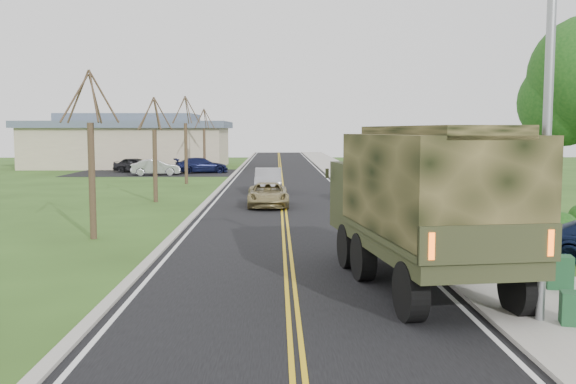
{
  "coord_description": "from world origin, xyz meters",
  "views": [
    {
      "loc": [
        -0.34,
        -13.12,
        3.93
      ],
      "look_at": [
        0.05,
        8.95,
        1.8
      ],
      "focal_mm": 40.0,
      "sensor_mm": 36.0,
      "label": 1
    }
  ],
  "objects_px": {
    "military_truck": "(421,196)",
    "utility_box_far": "(575,308)",
    "suv_champagne": "(268,195)",
    "sedan_silver": "(268,181)",
    "utility_box_near": "(559,272)"
  },
  "relations": [
    {
      "from": "utility_box_near",
      "to": "military_truck",
      "type": "bearing_deg",
      "value": -175.48
    },
    {
      "from": "suv_champagne",
      "to": "sedan_silver",
      "type": "bearing_deg",
      "value": 89.34
    },
    {
      "from": "sedan_silver",
      "to": "utility_box_far",
      "type": "xyz_separation_m",
      "value": [
        6.43,
        -27.83,
        -0.35
      ]
    },
    {
      "from": "military_truck",
      "to": "utility_box_far",
      "type": "bearing_deg",
      "value": -63.51
    },
    {
      "from": "sedan_silver",
      "to": "utility_box_far",
      "type": "height_order",
      "value": "sedan_silver"
    },
    {
      "from": "military_truck",
      "to": "sedan_silver",
      "type": "height_order",
      "value": "military_truck"
    },
    {
      "from": "utility_box_far",
      "to": "suv_champagne",
      "type": "bearing_deg",
      "value": 122.55
    },
    {
      "from": "sedan_silver",
      "to": "utility_box_near",
      "type": "xyz_separation_m",
      "value": [
        7.4,
        -24.92,
        -0.28
      ]
    },
    {
      "from": "military_truck",
      "to": "sedan_silver",
      "type": "bearing_deg",
      "value": 91.98
    },
    {
      "from": "sedan_silver",
      "to": "utility_box_near",
      "type": "relative_size",
      "value": 5.88
    },
    {
      "from": "military_truck",
      "to": "utility_box_far",
      "type": "distance_m",
      "value": 4.55
    },
    {
      "from": "sedan_silver",
      "to": "utility_box_far",
      "type": "relative_size",
      "value": 7.24
    },
    {
      "from": "suv_champagne",
      "to": "utility_box_far",
      "type": "height_order",
      "value": "suv_champagne"
    },
    {
      "from": "suv_champagne",
      "to": "utility_box_far",
      "type": "distance_m",
      "value": 21.52
    },
    {
      "from": "sedan_silver",
      "to": "suv_champagne",
      "type": "bearing_deg",
      "value": -89.69
    }
  ]
}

